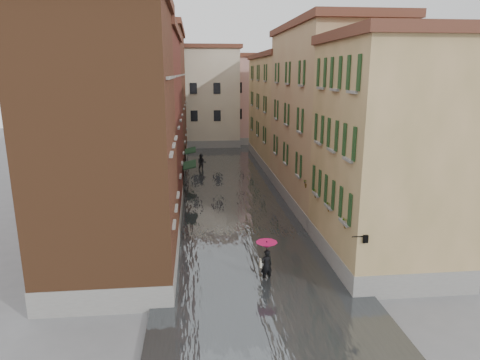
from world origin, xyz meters
TOP-DOWN VIEW (x-y plane):
  - ground at (0.00, 0.00)m, footprint 120.00×120.00m
  - floodwater at (0.00, 13.00)m, footprint 10.00×60.00m
  - building_left_near at (-7.00, -2.00)m, footprint 6.00×8.00m
  - building_left_mid at (-7.00, 9.00)m, footprint 6.00×14.00m
  - building_left_far at (-7.00, 24.00)m, footprint 6.00×16.00m
  - building_right_near at (7.00, -2.00)m, footprint 6.00×8.00m
  - building_right_mid at (7.00, 9.00)m, footprint 6.00×14.00m
  - building_right_far at (7.00, 24.00)m, footprint 6.00×16.00m
  - building_end_cream at (-3.00, 38.00)m, footprint 12.00×9.00m
  - building_end_pink at (6.00, 40.00)m, footprint 10.00×9.00m
  - awning_near at (-3.49, 12.27)m, footprint 1.09×2.99m
  - awning_far at (-3.49, 18.90)m, footprint 1.09×2.96m
  - wall_lantern at (4.33, -6.00)m, footprint 0.71×0.22m
  - window_planters at (4.12, -0.71)m, footprint 0.59×8.15m
  - pedestrian_main at (0.41, -3.72)m, footprint 1.06×1.06m
  - pedestrian_far at (-2.33, 20.59)m, footprint 0.93×0.74m

SIDE VIEW (x-z plane):
  - ground at x=0.00m, z-range 0.00..0.00m
  - floodwater at x=0.00m, z-range 0.00..0.20m
  - pedestrian_far at x=-2.33m, z-range 0.00..1.85m
  - pedestrian_main at x=0.41m, z-range 0.27..2.33m
  - awning_far at x=-3.49m, z-range 1.07..3.87m
  - awning_near at x=-3.49m, z-range 1.07..3.87m
  - wall_lantern at x=4.33m, z-range 2.83..3.18m
  - window_planters at x=4.12m, z-range 3.09..3.93m
  - building_right_near at x=7.00m, z-range 0.00..11.50m
  - building_right_far at x=7.00m, z-range 0.00..11.50m
  - building_end_pink at x=6.00m, z-range 0.00..12.00m
  - building_left_mid at x=-7.00m, z-range 0.00..12.50m
  - building_left_near at x=-7.00m, z-range 0.00..13.00m
  - building_right_mid at x=7.00m, z-range 0.00..13.00m
  - building_end_cream at x=-3.00m, z-range 0.00..13.00m
  - building_left_far at x=-7.00m, z-range 0.00..14.00m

